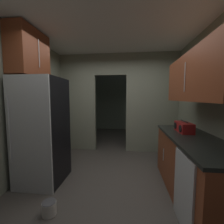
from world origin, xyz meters
TOP-DOWN VIEW (x-y plane):
  - ground at (0.00, 0.00)m, footprint 20.00×20.00m
  - kitchen_overhead_slab at (0.00, 0.52)m, footprint 3.63×7.48m
  - kitchen_partition at (0.05, 1.74)m, footprint 3.23×0.12m
  - adjoining_room_shell at (0.00, 3.73)m, footprint 3.23×2.98m
  - refrigerator at (-1.19, 0.00)m, footprint 0.71×0.77m
  - lower_cabinet_run at (1.27, -0.18)m, footprint 0.69×1.95m
  - dishwasher at (0.94, -0.73)m, footprint 0.02×0.56m
  - upper_cabinet_counterside at (1.27, -0.18)m, footprint 0.36×1.75m
  - upper_cabinet_fridgeside at (-1.43, 0.10)m, footprint 0.36×0.78m
  - boombox at (1.24, 0.19)m, footprint 0.21×0.43m
  - book_stack at (1.25, 0.51)m, footprint 0.15×0.16m
  - paint_can at (-0.69, -0.74)m, footprint 0.18×0.18m

SIDE VIEW (x-z plane):
  - ground at x=0.00m, z-range 0.00..0.00m
  - paint_can at x=-0.69m, z-range 0.00..0.17m
  - dishwasher at x=0.94m, z-range 0.00..0.85m
  - lower_cabinet_run at x=1.27m, z-range 0.00..0.92m
  - refrigerator at x=-1.19m, z-range 0.00..1.83m
  - book_stack at x=1.25m, z-range 0.91..1.00m
  - boombox at x=1.24m, z-range 0.90..1.09m
  - adjoining_room_shell at x=0.00m, z-range 0.00..2.68m
  - kitchen_partition at x=0.05m, z-range 0.08..2.76m
  - upper_cabinet_counterside at x=1.27m, z-range 1.44..2.12m
  - upper_cabinet_fridgeside at x=-1.43m, z-range 1.86..2.66m
  - kitchen_overhead_slab at x=0.00m, z-range 2.68..2.74m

